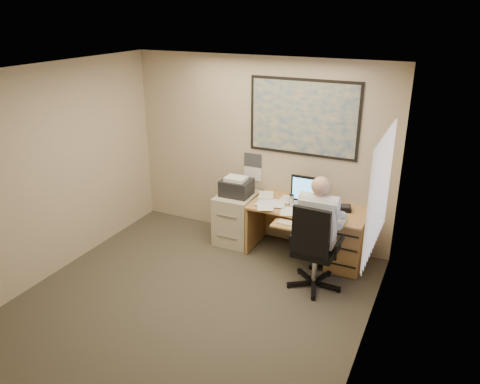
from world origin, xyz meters
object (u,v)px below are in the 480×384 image
at_px(filing_cabinet, 237,214).
at_px(person, 318,233).
at_px(office_chair, 314,264).
at_px(desk, 331,231).

xyz_separation_m(filing_cabinet, person, (1.43, -0.67, 0.29)).
height_order(office_chair, person, person).
relative_size(desk, person, 1.09).
bearing_deg(filing_cabinet, desk, -0.48).
distance_m(desk, filing_cabinet, 1.43).
height_order(desk, office_chair, office_chair).
bearing_deg(office_chair, person, 93.40).
bearing_deg(person, desk, 88.60).
relative_size(office_chair, person, 0.80).
bearing_deg(person, filing_cabinet, 153.14).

